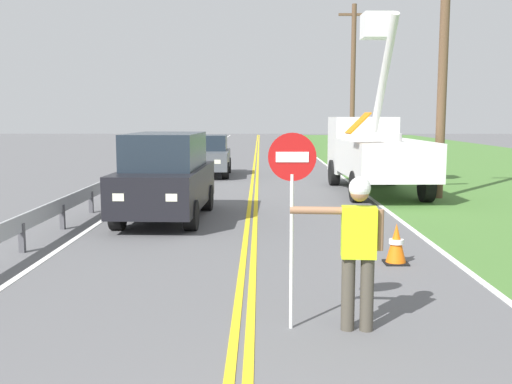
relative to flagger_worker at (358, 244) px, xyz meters
The scene contains 13 objects.
centerline_yellow_left 15.48m from the flagger_worker, 95.33° to the left, with size 0.11×110.00×0.01m, color yellow.
centerline_yellow_right 15.47m from the flagger_worker, 94.66° to the left, with size 0.11×110.00×0.01m, color yellow.
edge_line_right 15.58m from the flagger_worker, 81.65° to the left, with size 0.12×110.00×0.01m, color silver.
edge_line_left 16.19m from the flagger_worker, 107.82° to the left, with size 0.12×110.00×0.01m, color silver.
flagger_worker is the anchor object (origin of this frame).
stop_sign_paddle 1.02m from the flagger_worker, behind, with size 0.56×0.04×2.33m.
utility_bucket_truck 13.36m from the flagger_worker, 78.61° to the left, with size 2.67×6.87×5.81m.
oncoming_suv_nearest 8.36m from the flagger_worker, 114.21° to the left, with size 2.04×4.66×2.10m.
oncoming_sedan_second 18.53m from the flagger_worker, 100.46° to the left, with size 1.98×4.14×1.70m.
utility_pole_near 12.58m from the flagger_worker, 69.24° to the left, with size 1.80×0.28×7.60m.
utility_pole_mid 29.33m from the flagger_worker, 81.51° to the left, with size 1.80×0.28×8.90m.
traffic_cone_lead 3.50m from the flagger_worker, 69.61° to the left, with size 0.40×0.40×0.70m.
guardrail_left_shoulder 13.23m from the flagger_worker, 114.80° to the left, with size 0.10×32.00×0.71m.
Camera 1 is at (0.21, -2.22, 2.53)m, focal length 42.06 mm.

